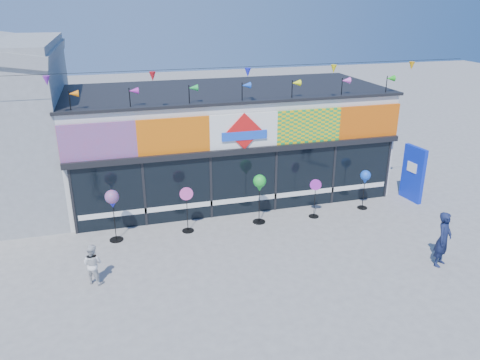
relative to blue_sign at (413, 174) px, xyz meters
name	(u,v)px	position (x,y,z in m)	size (l,w,h in m)	color
ground	(275,260)	(-6.59, -2.87, -1.07)	(80.00, 80.00, 0.00)	slate
kite_shop	(226,140)	(-6.59, 3.07, 0.97)	(16.00, 5.70, 5.31)	silver
blue_sign	(413,174)	(0.00, 0.00, 0.00)	(0.30, 1.08, 2.14)	#0C27C2
spinner_0	(112,201)	(-11.14, -0.32, 0.33)	(0.44, 0.44, 1.75)	black
spinner_1	(187,208)	(-8.79, -0.32, -0.24)	(0.44, 0.40, 1.58)	black
spinner_2	(260,185)	(-6.28, -0.32, 0.34)	(0.45, 0.45, 1.77)	black
spinner_3	(315,197)	(-4.25, -0.43, -0.32)	(0.38, 0.36, 1.43)	black
spinner_4	(365,178)	(-2.19, -0.23, 0.12)	(0.38, 0.38, 1.50)	black
adult_man	(443,239)	(-2.03, -4.43, -0.24)	(0.61, 0.40, 1.67)	#141C3F
child	(93,264)	(-11.79, -2.64, -0.50)	(0.56, 0.32, 1.15)	silver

